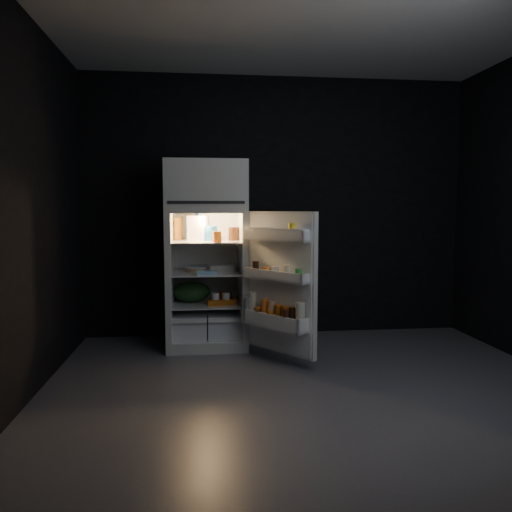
{
  "coord_description": "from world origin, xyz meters",
  "views": [
    {
      "loc": [
        -0.81,
        -3.53,
        1.33
      ],
      "look_at": [
        -0.3,
        1.0,
        0.9
      ],
      "focal_mm": 35.0,
      "sensor_mm": 36.0,
      "label": 1
    }
  ],
  "objects": [
    {
      "name": "produce_bag",
      "position": [
        -0.9,
        1.33,
        0.52
      ],
      "size": [
        0.44,
        0.4,
        0.2
      ],
      "primitive_type": "ellipsoid",
      "rotation": [
        0.0,
        0.0,
        -0.32
      ],
      "color": "#193815",
      "rests_on": "refrigerator"
    },
    {
      "name": "egg_carton",
      "position": [
        -0.61,
        1.21,
        0.76
      ],
      "size": [
        0.29,
        0.19,
        0.07
      ],
      "primitive_type": "cube",
      "rotation": [
        0.0,
        0.0,
        0.35
      ],
      "color": "gray",
      "rests_on": "refrigerator"
    },
    {
      "name": "refrigerator",
      "position": [
        -0.75,
        1.32,
        0.96
      ],
      "size": [
        0.76,
        0.71,
        1.78
      ],
      "color": "silver",
      "rests_on": "ground"
    },
    {
      "name": "wall_back",
      "position": [
        0.0,
        1.7,
        1.35
      ],
      "size": [
        4.0,
        0.0,
        2.7
      ],
      "primitive_type": "cube",
      "color": "black",
      "rests_on": "ground"
    },
    {
      "name": "small_carton",
      "position": [
        -0.66,
        1.05,
        1.08
      ],
      "size": [
        0.08,
        0.07,
        0.1
      ],
      "primitive_type": "cube",
      "rotation": [
        0.0,
        0.0,
        0.3
      ],
      "color": "orange",
      "rests_on": "refrigerator"
    },
    {
      "name": "flat_package",
      "position": [
        -0.75,
        1.03,
        0.75
      ],
      "size": [
        0.19,
        0.1,
        0.04
      ],
      "primitive_type": "cube",
      "rotation": [
        0.0,
        0.0,
        -0.06
      ],
      "color": "#91C3E1",
      "rests_on": "refrigerator"
    },
    {
      "name": "small_can_silver",
      "position": [
        -0.47,
        1.38,
        0.47
      ],
      "size": [
        0.1,
        0.1,
        0.09
      ],
      "primitive_type": "cylinder",
      "rotation": [
        0.0,
        0.0,
        0.42
      ],
      "color": "silver",
      "rests_on": "refrigerator"
    },
    {
      "name": "wall_front",
      "position": [
        0.0,
        -1.7,
        1.35
      ],
      "size": [
        4.0,
        0.0,
        2.7
      ],
      "primitive_type": "cube",
      "color": "black",
      "rests_on": "ground"
    },
    {
      "name": "amber_bottle",
      "position": [
        -1.03,
        1.41,
        1.14
      ],
      "size": [
        0.09,
        0.09,
        0.22
      ],
      "primitive_type": "cylinder",
      "rotation": [
        0.0,
        0.0,
        -0.11
      ],
      "color": "#AB641B",
      "rests_on": "refrigerator"
    },
    {
      "name": "pie",
      "position": [
        -0.81,
        1.34,
        0.75
      ],
      "size": [
        0.32,
        0.32,
        0.04
      ],
      "primitive_type": "cylinder",
      "rotation": [
        0.0,
        0.0,
        0.15
      ],
      "color": "tan",
      "rests_on": "refrigerator"
    },
    {
      "name": "wall_left",
      "position": [
        -2.0,
        0.0,
        1.35
      ],
      "size": [
        0.0,
        3.4,
        2.7
      ],
      "primitive_type": "cube",
      "color": "black",
      "rests_on": "ground"
    },
    {
      "name": "jam_jar",
      "position": [
        -0.49,
        1.28,
        1.09
      ],
      "size": [
        0.12,
        0.12,
        0.13
      ],
      "primitive_type": "cylinder",
      "rotation": [
        0.0,
        0.0,
        -0.14
      ],
      "color": "black",
      "rests_on": "refrigerator"
    },
    {
      "name": "ceiling",
      "position": [
        0.0,
        0.0,
        2.7
      ],
      "size": [
        4.0,
        3.4,
        0.0
      ],
      "primitive_type": "cube",
      "color": "silver",
      "rests_on": "ground"
    },
    {
      "name": "floor",
      "position": [
        0.0,
        0.0,
        0.0
      ],
      "size": [
        4.0,
        3.4,
        0.0
      ],
      "primitive_type": "cube",
      "color": "#58585E",
      "rests_on": "ground"
    },
    {
      "name": "fridge_door",
      "position": [
        -0.15,
        0.65,
        0.67
      ],
      "size": [
        0.59,
        0.69,
        1.22
      ],
      "color": "silver",
      "rests_on": "ground"
    },
    {
      "name": "milk_jug",
      "position": [
        -0.84,
        1.36,
        1.15
      ],
      "size": [
        0.2,
        0.2,
        0.24
      ],
      "primitive_type": "cube",
      "rotation": [
        0.0,
        0.0,
        -0.27
      ],
      "color": "white",
      "rests_on": "refrigerator"
    },
    {
      "name": "wrapped_pkg",
      "position": [
        -0.5,
        1.41,
        0.75
      ],
      "size": [
        0.11,
        0.1,
        0.05
      ],
      "primitive_type": "cube",
      "rotation": [
        0.0,
        0.0,
        0.02
      ],
      "color": "beige",
      "rests_on": "refrigerator"
    },
    {
      "name": "small_can_red",
      "position": [
        -0.6,
        1.39,
        0.47
      ],
      "size": [
        0.08,
        0.08,
        0.09
      ],
      "primitive_type": "cylinder",
      "rotation": [
        0.0,
        0.0,
        -0.43
      ],
      "color": "#AD530E",
      "rests_on": "refrigerator"
    },
    {
      "name": "yogurt_tray",
      "position": [
        -0.61,
        1.15,
        0.45
      ],
      "size": [
        0.28,
        0.16,
        0.05
      ],
      "primitive_type": "cube",
      "rotation": [
        0.0,
        0.0,
        0.07
      ],
      "color": "#AD530E",
      "rests_on": "refrigerator"
    },
    {
      "name": "mayo_jar",
      "position": [
        -0.7,
        1.3,
        1.1
      ],
      "size": [
        0.14,
        0.14,
        0.14
      ],
      "primitive_type": "cylinder",
      "rotation": [
        0.0,
        0.0,
        0.19
      ],
      "color": "#1F60A8",
      "rests_on": "refrigerator"
    }
  ]
}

